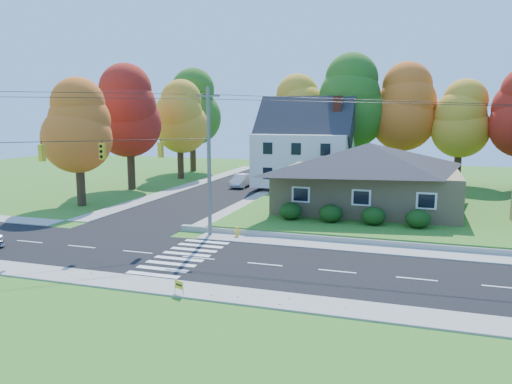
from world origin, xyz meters
TOP-DOWN VIEW (x-y plane):
  - ground at (0.00, 0.00)m, footprint 120.00×120.00m
  - road_main at (0.00, 0.00)m, footprint 90.00×8.00m
  - road_cross at (-8.00, 26.00)m, footprint 8.00×44.00m
  - sidewalk_north at (0.00, 5.00)m, footprint 90.00×2.00m
  - sidewalk_south at (0.00, -5.00)m, footprint 90.00×2.00m
  - lawn at (13.00, 21.00)m, footprint 30.00×30.00m
  - ranch_house at (8.00, 16.00)m, footprint 14.60×10.60m
  - colonial_house at (0.04, 28.00)m, footprint 10.40×8.40m
  - hedge_row at (7.50, 9.80)m, footprint 10.70×1.70m
  - traffic_infrastructure at (-0.15, 1.35)m, footprint 38.10×10.66m
  - tree_lot_0 at (-2.00, 34.00)m, footprint 6.72×6.72m
  - tree_lot_1 at (4.00, 33.00)m, footprint 7.84×7.84m
  - tree_lot_2 at (10.00, 34.00)m, footprint 7.28×7.28m
  - tree_lot_3 at (16.00, 33.00)m, footprint 6.16×6.16m
  - tree_west_0 at (-17.00, 12.00)m, footprint 6.16×6.16m
  - tree_west_1 at (-18.00, 22.00)m, footprint 7.28×7.28m
  - tree_west_2 at (-17.00, 32.00)m, footprint 6.72×6.72m
  - tree_west_3 at (-19.00, 40.00)m, footprint 7.84×7.84m
  - white_car at (-7.09, 27.28)m, footprint 1.59×4.42m
  - fire_hydrant at (0.41, 5.35)m, footprint 0.43×0.33m
  - yard_sign at (1.62, -5.72)m, footprint 0.52×0.26m

SIDE VIEW (x-z plane):
  - ground at x=0.00m, z-range 0.00..0.00m
  - road_main at x=0.00m, z-range 0.00..0.02m
  - road_cross at x=-8.00m, z-range 0.00..0.02m
  - sidewalk_north at x=0.00m, z-range 0.00..0.08m
  - sidewalk_south at x=0.00m, z-range 0.00..0.08m
  - lawn at x=13.00m, z-range 0.00..0.50m
  - fire_hydrant at x=0.41m, z-range -0.02..0.73m
  - yard_sign at x=1.62m, z-range 0.15..0.85m
  - white_car at x=-7.09m, z-range 0.02..1.47m
  - hedge_row at x=7.50m, z-range 0.50..1.77m
  - ranch_house at x=8.00m, z-range 0.57..5.97m
  - colonial_house at x=0.04m, z-range -0.22..9.38m
  - traffic_infrastructure at x=-0.15m, z-range 0.15..10.15m
  - tree_west_0 at x=-17.00m, z-range 1.42..12.89m
  - tree_lot_3 at x=16.00m, z-range 1.92..13.39m
  - tree_west_2 at x=-17.00m, z-range 1.55..14.06m
  - tree_lot_0 at x=-2.00m, z-range 2.05..14.56m
  - tree_west_1 at x=-18.00m, z-range 1.68..15.24m
  - tree_lot_2 at x=10.00m, z-range 2.18..15.74m
  - tree_west_3 at x=-19.00m, z-range 1.81..16.41m
  - tree_lot_1 at x=4.00m, z-range 2.31..16.91m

